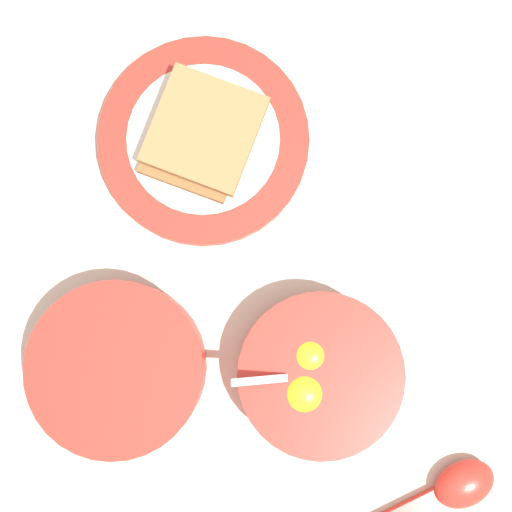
{
  "coord_description": "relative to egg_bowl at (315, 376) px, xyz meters",
  "views": [
    {
      "loc": [
        -0.06,
        0.0,
        0.71
      ],
      "look_at": [
        -0.11,
        0.04,
        0.02
      ],
      "focal_mm": 50.0,
      "sensor_mm": 36.0,
      "label": 1
    }
  ],
  "objects": [
    {
      "name": "congee_bowl",
      "position": [
        -0.11,
        -0.16,
        -0.0
      ],
      "size": [
        0.16,
        0.16,
        0.05
      ],
      "color": "red",
      "rests_on": "ground_plane"
    },
    {
      "name": "egg_bowl",
      "position": [
        0.0,
        0.0,
        0.0
      ],
      "size": [
        0.15,
        0.15,
        0.08
      ],
      "color": "red",
      "rests_on": "ground_plane"
    },
    {
      "name": "soup_spoon",
      "position": [
        0.16,
        0.05,
        -0.02
      ],
      "size": [
        0.05,
        0.13,
        0.03
      ],
      "color": "red",
      "rests_on": "ground_plane"
    },
    {
      "name": "toast_plate",
      "position": [
        -0.25,
        0.03,
        -0.02
      ],
      "size": [
        0.21,
        0.21,
        0.02
      ],
      "color": "red",
      "rests_on": "ground_plane"
    },
    {
      "name": "ground_plane",
      "position": [
        -0.01,
        -0.02,
        -0.03
      ],
      "size": [
        3.0,
        3.0,
        0.0
      ],
      "primitive_type": "plane",
      "color": "beige"
    },
    {
      "name": "toast_sandwich",
      "position": [
        -0.25,
        0.03,
        0.0
      ],
      "size": [
        0.14,
        0.15,
        0.03
      ],
      "color": "brown",
      "rests_on": "toast_plate"
    }
  ]
}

